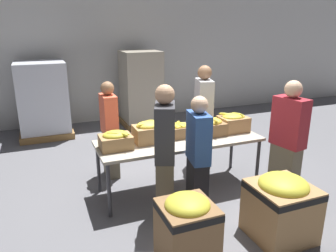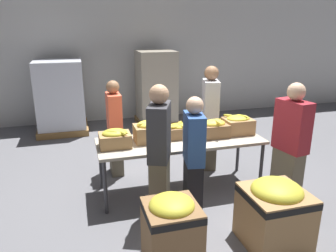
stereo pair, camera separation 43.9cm
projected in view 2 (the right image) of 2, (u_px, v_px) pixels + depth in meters
ground_plane at (180, 189)px, 4.80m from camera, size 30.00×30.00×0.00m
wall_back at (130, 37)px, 7.89m from camera, size 16.00×0.08×4.00m
sorting_table at (181, 143)px, 4.59m from camera, size 2.31×0.82×0.77m
banana_box_0 at (115, 138)px, 4.28m from camera, size 0.41×0.34×0.25m
banana_box_1 at (149, 131)px, 4.48m from camera, size 0.39×0.33×0.29m
banana_box_2 at (179, 130)px, 4.64m from camera, size 0.41×0.28×0.23m
banana_box_3 at (214, 128)px, 4.66m from camera, size 0.41×0.32×0.27m
banana_box_4 at (238, 124)px, 4.81m from camera, size 0.41×0.33×0.28m
volunteer_0 at (115, 129)px, 5.11m from camera, size 0.21×0.41×1.51m
volunteer_1 at (290, 147)px, 4.15m from camera, size 0.30×0.47×1.65m
volunteer_2 at (193, 159)px, 3.94m from camera, size 0.27×0.44×1.53m
volunteer_3 at (159, 155)px, 3.86m from camera, size 0.38×0.50×1.68m
volunteer_4 at (210, 119)px, 5.32m from camera, size 0.34×0.50×1.70m
donation_bin_0 at (172, 229)px, 3.21m from camera, size 0.53×0.53×0.75m
donation_bin_1 at (275, 211)px, 3.51m from camera, size 0.64×0.64×0.76m
pallet_stack_0 at (60, 97)px, 7.17m from camera, size 1.07×1.07×1.58m
pallet_stack_1 at (156, 89)px, 7.67m from camera, size 0.92×0.92×1.73m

